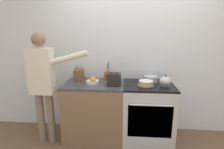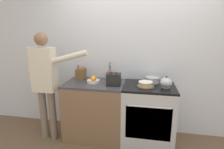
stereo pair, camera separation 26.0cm
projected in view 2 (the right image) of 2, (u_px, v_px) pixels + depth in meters
The scene contains 11 objects.
wall_back at pixel (136, 56), 2.85m from camera, with size 8.00×0.04×2.60m.
counter_cabinet at pixel (95, 109), 2.84m from camera, with size 0.92×0.64×0.91m.
stove_range at pixel (148, 114), 2.69m from camera, with size 0.76×0.67×0.91m.
layer_cake at pixel (146, 84), 2.51m from camera, with size 0.25×0.25×0.08m.
tea_kettle at pixel (166, 83), 2.48m from camera, with size 0.20×0.17×0.17m.
mixing_bowl at pixel (152, 80), 2.71m from camera, with size 0.22×0.22×0.09m.
knife_block at pixel (81, 74), 2.89m from camera, with size 0.13×0.18×0.25m.
utensil_crock at pixel (110, 75), 2.90m from camera, with size 0.12×0.12×0.29m.
fruit_bowl at pixel (93, 80), 2.70m from camera, with size 0.20×0.20×0.11m.
toaster at pixel (114, 79), 2.57m from camera, with size 0.22×0.16×0.19m.
person_baker at pixel (45, 78), 2.64m from camera, with size 0.94×0.20×1.68m.
Camera 2 is at (0.14, -2.21, 1.69)m, focal length 28.00 mm.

